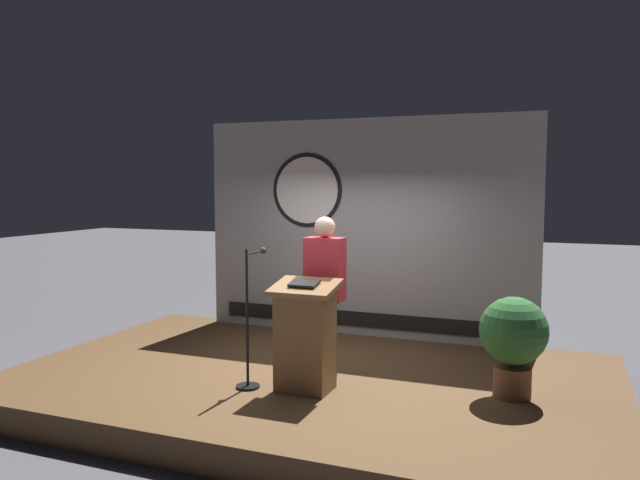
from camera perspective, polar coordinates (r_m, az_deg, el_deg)
ground_plane at (r=7.02m, az=-0.78°, el=-14.39°), size 40.00×40.00×0.00m
stage_platform at (r=6.97m, az=-0.78°, el=-13.22°), size 6.40×4.00×0.30m
banner_display at (r=8.38m, az=3.91°, el=1.09°), size 4.55×0.12×2.91m
podium at (r=6.24m, az=-1.37°, el=-8.81°), size 0.64×0.50×1.11m
speaker_person at (r=6.59m, az=0.44°, el=-5.10°), size 0.40×0.26×1.71m
microphone_stand at (r=6.40m, az=-6.44°, el=-8.99°), size 0.24×0.52×1.41m
potted_plant at (r=6.31m, az=17.28°, el=-8.47°), size 0.65×0.65×0.98m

